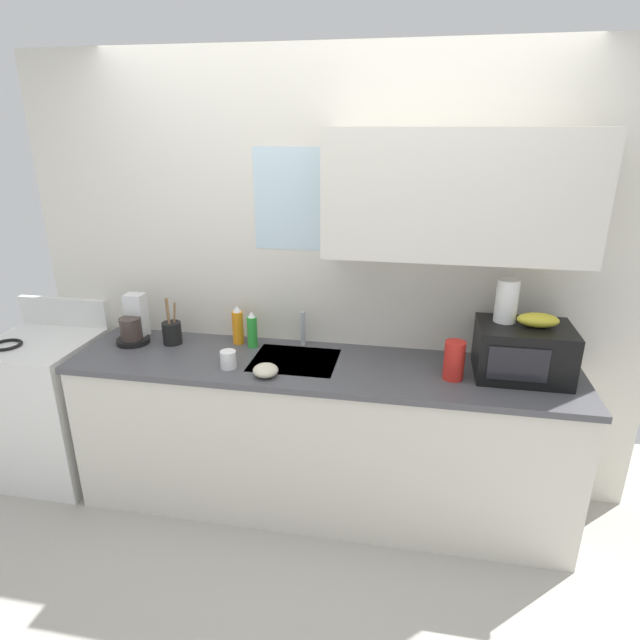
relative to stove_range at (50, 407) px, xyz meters
The scene contains 14 objects.
kitchen_wall_assembly 2.09m from the stove_range, ahead, with size 3.51×0.42×2.50m.
counter_unit 1.71m from the stove_range, ahead, with size 2.74×0.63×0.90m.
sink_faucet 1.68m from the stove_range, ahead, with size 0.03×0.03×0.20m, color #B2B5BA.
stove_range is the anchor object (origin of this frame).
microwave 2.81m from the stove_range, ahead, with size 0.46×0.35×0.27m.
banana_bunch 2.89m from the stove_range, ahead, with size 0.20×0.11×0.07m, color gold.
paper_towel_roll 2.77m from the stove_range, ahead, with size 0.11×0.11×0.22m, color white.
coffee_maker 0.80m from the stove_range, 10.24° to the left, with size 0.19×0.21×0.28m.
dish_soap_bottle_green 1.41m from the stove_range, ahead, with size 0.06×0.06×0.22m.
dish_soap_bottle_orange 1.32m from the stove_range, ahead, with size 0.07×0.07×0.23m.
cereal_canister 2.47m from the stove_range, ahead, with size 0.10×0.10×0.20m, color red.
mug_white 1.35m from the stove_range, ahead, with size 0.08×0.08×0.10m, color white.
utensil_crock 0.97m from the stove_range, ahead, with size 0.11×0.11×0.28m.
small_bowl 1.56m from the stove_range, ahead, with size 0.13×0.13×0.07m, color beige.
Camera 1 is at (0.48, -2.55, 2.10)m, focal length 29.80 mm.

